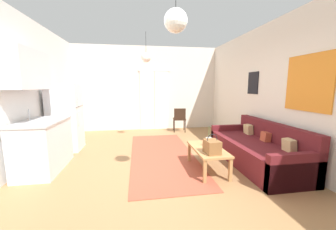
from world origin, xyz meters
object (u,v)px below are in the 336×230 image
at_px(handbag, 212,147).
at_px(pendant_lamp_near, 176,21).
at_px(refrigerator, 66,117).
at_px(accent_chair, 180,118).
at_px(bamboo_vase, 209,142).
at_px(couch, 258,150).
at_px(pendant_lamp_far, 146,57).
at_px(coffee_table, 208,151).

bearing_deg(handbag, pendant_lamp_near, -152.05).
distance_m(handbag, refrigerator, 3.48).
distance_m(handbag, pendant_lamp_near, 1.97).
height_order(refrigerator, accent_chair, refrigerator).
bearing_deg(bamboo_vase, couch, 3.34).
bearing_deg(handbag, pendant_lamp_far, 113.90).
height_order(handbag, pendant_lamp_far, pendant_lamp_far).
relative_size(coffee_table, handbag, 3.05).
bearing_deg(handbag, couch, 20.55).
distance_m(bamboo_vase, pendant_lamp_near, 2.12).
bearing_deg(accent_chair, pendant_lamp_near, 83.95).
distance_m(refrigerator, pendant_lamp_far, 2.43).
height_order(handbag, accent_chair, accent_chair).
xyz_separation_m(handbag, accent_chair, (0.18, 3.30, -0.07)).
height_order(handbag, pendant_lamp_near, pendant_lamp_near).
xyz_separation_m(refrigerator, pendant_lamp_near, (2.19, -2.29, 1.56)).
relative_size(couch, pendant_lamp_far, 2.88).
xyz_separation_m(handbag, pendant_lamp_far, (-0.96, 2.16, 1.71)).
distance_m(accent_chair, pendant_lamp_far, 2.40).
bearing_deg(bamboo_vase, accent_chair, 88.06).
relative_size(couch, refrigerator, 1.37).
bearing_deg(couch, pendant_lamp_near, -156.52).
xyz_separation_m(coffee_table, bamboo_vase, (0.04, 0.09, 0.14)).
bearing_deg(pendant_lamp_near, bamboo_vase, 43.32).
height_order(handbag, refrigerator, refrigerator).
xyz_separation_m(couch, handbag, (-1.13, -0.42, 0.26)).
bearing_deg(refrigerator, accent_chair, 24.21).
bearing_deg(refrigerator, pendant_lamp_near, -46.28).
xyz_separation_m(accent_chair, pendant_lamp_near, (-0.87, -3.67, 1.88)).
height_order(couch, pendant_lamp_far, pendant_lamp_far).
bearing_deg(accent_chair, pendant_lamp_far, 52.63).
height_order(couch, handbag, couch).
height_order(couch, refrigerator, refrigerator).
bearing_deg(coffee_table, pendant_lamp_far, 117.71).
height_order(refrigerator, pendant_lamp_far, pendant_lamp_far).
height_order(bamboo_vase, pendant_lamp_far, pendant_lamp_far).
bearing_deg(pendant_lamp_near, accent_chair, 76.61).
height_order(accent_chair, pendant_lamp_near, pendant_lamp_near).
relative_size(coffee_table, refrigerator, 0.64).
bearing_deg(couch, refrigerator, 159.50).
bearing_deg(handbag, accent_chair, 86.92).
height_order(coffee_table, pendant_lamp_near, pendant_lamp_near).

